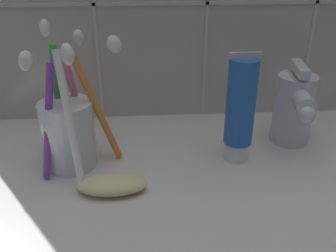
# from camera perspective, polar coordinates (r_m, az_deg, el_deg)

# --- Properties ---
(sink_counter) EXTENTS (0.68, 0.37, 0.02)m
(sink_counter) POSITION_cam_1_polar(r_m,az_deg,el_deg) (0.49, 6.39, -7.97)
(sink_counter) COLOR silver
(sink_counter) RESTS_ON ground
(toothbrush_cup) EXTENTS (0.12, 0.15, 0.18)m
(toothbrush_cup) POSITION_cam_1_polar(r_m,az_deg,el_deg) (0.49, -14.88, -0.24)
(toothbrush_cup) COLOR silver
(toothbrush_cup) RESTS_ON sink_counter
(toothpaste_tube) EXTENTS (0.04, 0.04, 0.15)m
(toothpaste_tube) POSITION_cam_1_polar(r_m,az_deg,el_deg) (0.49, 10.95, 2.57)
(toothpaste_tube) COLOR white
(toothpaste_tube) RESTS_ON sink_counter
(sink_faucet) EXTENTS (0.06, 0.10, 0.12)m
(sink_faucet) POSITION_cam_1_polar(r_m,az_deg,el_deg) (0.56, 18.72, 2.71)
(sink_faucet) COLOR silver
(sink_faucet) RESTS_ON sink_counter
(soap_bar) EXTENTS (0.08, 0.04, 0.02)m
(soap_bar) POSITION_cam_1_polar(r_m,az_deg,el_deg) (0.45, -8.51, -8.80)
(soap_bar) COLOR beige
(soap_bar) RESTS_ON sink_counter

